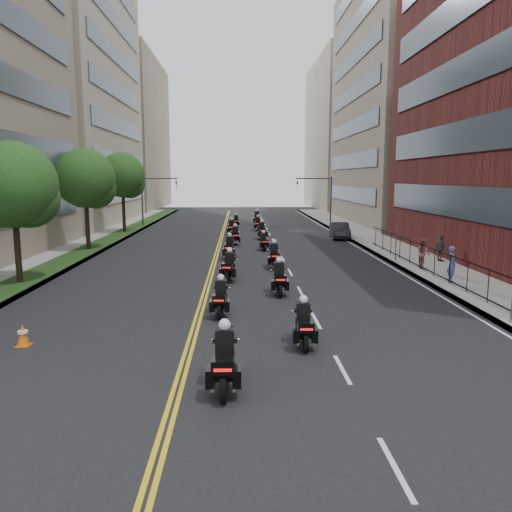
{
  "coord_description": "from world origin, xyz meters",
  "views": [
    {
      "loc": [
        0.21,
        -13.78,
        5.56
      ],
      "look_at": [
        1.1,
        12.59,
        1.37
      ],
      "focal_mm": 35.0,
      "sensor_mm": 36.0,
      "label": 1
    }
  ],
  "objects_px": {
    "motorcycle_7": "(264,242)",
    "motorcycle_8": "(235,236)",
    "motorcycle_12": "(236,222)",
    "pedestrian_c": "(441,248)",
    "motorcycle_10": "(231,228)",
    "motorcycle_1": "(304,326)",
    "parked_sedan": "(340,231)",
    "motorcycle_3": "(279,279)",
    "motorcycle_9": "(262,231)",
    "traffic_cone": "(23,335)",
    "motorcycle_13": "(257,218)",
    "motorcycle_4": "(229,268)",
    "motorcycle_2": "(221,299)",
    "pedestrian_a": "(452,264)",
    "motorcycle_6": "(230,249)",
    "motorcycle_11": "(258,224)",
    "pedestrian_b": "(424,253)",
    "motorcycle_5": "(274,257)",
    "motorcycle_0": "(225,362)"
  },
  "relations": [
    {
      "from": "motorcycle_7",
      "to": "motorcycle_8",
      "type": "bearing_deg",
      "value": 119.49
    },
    {
      "from": "motorcycle_12",
      "to": "pedestrian_c",
      "type": "height_order",
      "value": "pedestrian_c"
    },
    {
      "from": "motorcycle_8",
      "to": "motorcycle_10",
      "type": "height_order",
      "value": "motorcycle_8"
    },
    {
      "from": "motorcycle_1",
      "to": "parked_sedan",
      "type": "xyz_separation_m",
      "value": [
        7.07,
        29.08,
        0.06
      ]
    },
    {
      "from": "motorcycle_3",
      "to": "motorcycle_12",
      "type": "bearing_deg",
      "value": 94.61
    },
    {
      "from": "motorcycle_9",
      "to": "motorcycle_12",
      "type": "distance_m",
      "value": 11.2
    },
    {
      "from": "traffic_cone",
      "to": "motorcycle_13",
      "type": "bearing_deg",
      "value": 77.67
    },
    {
      "from": "motorcycle_4",
      "to": "motorcycle_10",
      "type": "xyz_separation_m",
      "value": [
        -0.21,
        21.65,
        -0.05
      ]
    },
    {
      "from": "motorcycle_2",
      "to": "traffic_cone",
      "type": "bearing_deg",
      "value": -148.37
    },
    {
      "from": "motorcycle_2",
      "to": "motorcycle_7",
      "type": "bearing_deg",
      "value": 84.62
    },
    {
      "from": "motorcycle_2",
      "to": "motorcycle_4",
      "type": "relative_size",
      "value": 0.93
    },
    {
      "from": "motorcycle_1",
      "to": "pedestrian_a",
      "type": "xyz_separation_m",
      "value": [
        8.87,
        9.07,
        0.44
      ]
    },
    {
      "from": "motorcycle_1",
      "to": "motorcycle_7",
      "type": "distance_m",
      "value": 21.96
    },
    {
      "from": "motorcycle_3",
      "to": "motorcycle_9",
      "type": "bearing_deg",
      "value": 90.25
    },
    {
      "from": "motorcycle_2",
      "to": "traffic_cone",
      "type": "height_order",
      "value": "motorcycle_2"
    },
    {
      "from": "motorcycle_7",
      "to": "pedestrian_a",
      "type": "height_order",
      "value": "pedestrian_a"
    },
    {
      "from": "motorcycle_8",
      "to": "motorcycle_4",
      "type": "bearing_deg",
      "value": -92.35
    },
    {
      "from": "motorcycle_6",
      "to": "motorcycle_2",
      "type": "bearing_deg",
      "value": -86.72
    },
    {
      "from": "motorcycle_11",
      "to": "pedestrian_b",
      "type": "xyz_separation_m",
      "value": [
        9.03,
        -22.98,
        0.4
      ]
    },
    {
      "from": "motorcycle_13",
      "to": "parked_sedan",
      "type": "xyz_separation_m",
      "value": [
        7.08,
        -13.8,
        0.01
      ]
    },
    {
      "from": "motorcycle_6",
      "to": "pedestrian_b",
      "type": "relative_size",
      "value": 1.34
    },
    {
      "from": "motorcycle_5",
      "to": "pedestrian_a",
      "type": "relative_size",
      "value": 1.26
    },
    {
      "from": "pedestrian_a",
      "to": "motorcycle_4",
      "type": "bearing_deg",
      "value": 90.87
    },
    {
      "from": "motorcycle_1",
      "to": "motorcycle_6",
      "type": "relative_size",
      "value": 0.94
    },
    {
      "from": "motorcycle_11",
      "to": "parked_sedan",
      "type": "height_order",
      "value": "motorcycle_11"
    },
    {
      "from": "motorcycle_12",
      "to": "pedestrian_b",
      "type": "distance_m",
      "value": 28.86
    },
    {
      "from": "parked_sedan",
      "to": "pedestrian_b",
      "type": "height_order",
      "value": "pedestrian_b"
    },
    {
      "from": "motorcycle_1",
      "to": "motorcycle_2",
      "type": "distance_m",
      "value": 4.78
    },
    {
      "from": "motorcycle_7",
      "to": "motorcycle_4",
      "type": "bearing_deg",
      "value": -106.65
    },
    {
      "from": "motorcycle_10",
      "to": "motorcycle_0",
      "type": "bearing_deg",
      "value": -87.68
    },
    {
      "from": "motorcycle_10",
      "to": "motorcycle_1",
      "type": "bearing_deg",
      "value": -83.14
    },
    {
      "from": "pedestrian_a",
      "to": "motorcycle_5",
      "type": "bearing_deg",
      "value": 67.57
    },
    {
      "from": "motorcycle_2",
      "to": "motorcycle_8",
      "type": "bearing_deg",
      "value": 91.73
    },
    {
      "from": "motorcycle_7",
      "to": "pedestrian_b",
      "type": "bearing_deg",
      "value": -48.85
    },
    {
      "from": "motorcycle_12",
      "to": "motorcycle_13",
      "type": "relative_size",
      "value": 0.86
    },
    {
      "from": "motorcycle_7",
      "to": "motorcycle_12",
      "type": "distance_m",
      "value": 17.81
    },
    {
      "from": "motorcycle_5",
      "to": "motorcycle_10",
      "type": "bearing_deg",
      "value": 99.37
    },
    {
      "from": "motorcycle_10",
      "to": "pedestrian_c",
      "type": "height_order",
      "value": "pedestrian_c"
    },
    {
      "from": "motorcycle_6",
      "to": "pedestrian_c",
      "type": "bearing_deg",
      "value": -5.96
    },
    {
      "from": "motorcycle_0",
      "to": "motorcycle_9",
      "type": "height_order",
      "value": "motorcycle_0"
    },
    {
      "from": "motorcycle_12",
      "to": "motorcycle_13",
      "type": "height_order",
      "value": "motorcycle_13"
    },
    {
      "from": "motorcycle_6",
      "to": "pedestrian_c",
      "type": "relative_size",
      "value": 1.43
    },
    {
      "from": "motorcycle_7",
      "to": "pedestrian_a",
      "type": "distance_m",
      "value": 15.79
    },
    {
      "from": "motorcycle_7",
      "to": "pedestrian_a",
      "type": "relative_size",
      "value": 1.09
    },
    {
      "from": "motorcycle_8",
      "to": "motorcycle_5",
      "type": "bearing_deg",
      "value": -78.68
    },
    {
      "from": "motorcycle_0",
      "to": "motorcycle_11",
      "type": "bearing_deg",
      "value": 87.46
    },
    {
      "from": "motorcycle_0",
      "to": "motorcycle_13",
      "type": "height_order",
      "value": "motorcycle_0"
    },
    {
      "from": "motorcycle_6",
      "to": "motorcycle_12",
      "type": "bearing_deg",
      "value": 92.78
    },
    {
      "from": "motorcycle_3",
      "to": "motorcycle_4",
      "type": "relative_size",
      "value": 0.99
    },
    {
      "from": "motorcycle_3",
      "to": "motorcycle_6",
      "type": "height_order",
      "value": "motorcycle_6"
    }
  ]
}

